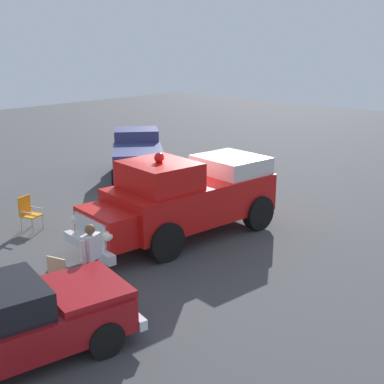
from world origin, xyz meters
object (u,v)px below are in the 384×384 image
Objects in this scene: classic_hot_rod at (9,323)px; parked_pickup at (137,155)px; lawn_chair_by_car at (61,274)px; lawn_chair_spare at (28,211)px; vintage_fire_truck at (186,196)px; spectator_standing at (91,255)px.

parked_pickup reaches higher than classic_hot_rod.
parked_pickup reaches higher than lawn_chair_by_car.
lawn_chair_spare is at bearing -21.67° from lawn_chair_by_car.
lawn_chair_by_car is at bearing 97.83° from vintage_fire_truck.
lawn_chair_by_car and lawn_chair_spare have the same top height.
classic_hot_rod is at bearing 106.61° from vintage_fire_truck.
classic_hot_rod is 2.29m from lawn_chair_by_car.
classic_hot_rod is 6.79m from lawn_chair_spare.
lawn_chair_spare is at bearing 36.62° from vintage_fire_truck.
lawn_chair_spare is at bearing -13.99° from spectator_standing.
lawn_chair_by_car is (-6.54, 7.91, -0.40)m from parked_pickup.
spectator_standing is (-0.37, -0.56, 0.37)m from lawn_chair_by_car.
parked_pickup reaches higher than lawn_chair_spare.
parked_pickup is at bearing -51.32° from classic_hot_rod.
classic_hot_rod is at bearing 128.68° from parked_pickup.
lawn_chair_by_car is at bearing 56.93° from spectator_standing.
lawn_chair_by_car is (1.30, -1.88, -0.16)m from classic_hot_rod.
parked_pickup is at bearing -46.77° from spectator_standing.
classic_hot_rod is 2.62m from spectator_standing.
classic_hot_rod is 12.54m from parked_pickup.
vintage_fire_truck is 1.32× the size of classic_hot_rod.
spectator_standing is (-1.00, 4.02, -0.23)m from vintage_fire_truck.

